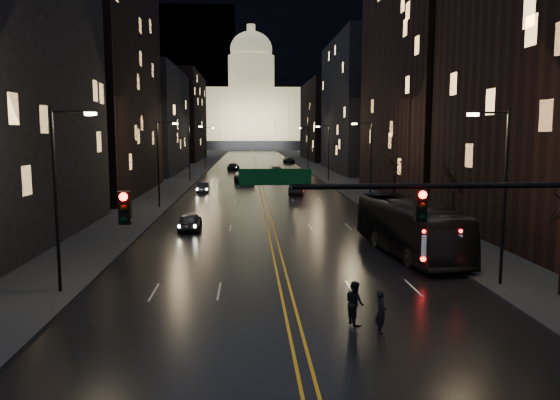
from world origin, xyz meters
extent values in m
plane|color=black|center=(0.00, 0.00, 0.00)|extent=(900.00, 900.00, 0.00)
cube|color=black|center=(0.00, 130.00, 0.01)|extent=(20.00, 320.00, 0.02)
cube|color=black|center=(-14.00, 130.00, 0.08)|extent=(8.00, 320.00, 0.16)
cube|color=black|center=(14.00, 130.00, 0.08)|extent=(8.00, 320.00, 0.16)
cube|color=orange|center=(0.00, 130.00, 0.03)|extent=(0.62, 320.00, 0.01)
cube|color=black|center=(-21.00, 54.00, 14.00)|extent=(12.00, 30.00, 28.00)
cube|color=black|center=(-21.00, 92.00, 10.00)|extent=(12.00, 34.00, 20.00)
cube|color=black|center=(-21.00, 140.00, 12.00)|extent=(12.00, 40.00, 24.00)
cube|color=black|center=(21.00, 50.00, 19.00)|extent=(12.00, 30.00, 38.00)
cube|color=black|center=(21.00, 92.00, 13.00)|extent=(12.00, 34.00, 26.00)
cube|color=black|center=(21.00, 140.00, 11.00)|extent=(12.00, 40.00, 22.00)
cube|color=black|center=(40.00, 380.00, 65.00)|extent=(520.00, 60.00, 130.00)
cube|color=black|center=(0.00, 250.00, 2.00)|extent=(90.00, 50.00, 4.00)
cube|color=#DAC27E|center=(0.00, 250.00, 16.00)|extent=(80.00, 36.00, 24.00)
cylinder|color=beige|center=(0.00, 250.00, 36.00)|extent=(22.00, 22.00, 16.00)
ellipsoid|color=beige|center=(0.00, 250.00, 47.00)|extent=(20.00, 20.00, 17.00)
cylinder|color=#DAC27E|center=(0.00, 250.00, 55.50)|extent=(4.00, 4.00, 6.00)
cylinder|color=black|center=(5.50, 0.00, 6.20)|extent=(12.00, 0.18, 0.18)
cube|color=black|center=(-5.50, 0.00, 5.60)|extent=(0.35, 0.30, 1.00)
cube|color=black|center=(3.50, 0.00, 5.60)|extent=(0.35, 0.30, 1.00)
sphere|color=#FF0705|center=(-5.50, -0.18, 5.95)|extent=(0.24, 0.24, 0.24)
sphere|color=#FF0705|center=(3.50, -0.18, 5.95)|extent=(0.24, 0.24, 0.24)
cube|color=#053F14|center=(-1.00, 0.00, 6.50)|extent=(2.20, 0.06, 0.50)
cylinder|color=black|center=(11.00, 10.00, 4.50)|extent=(0.16, 0.16, 9.00)
cylinder|color=black|center=(10.10, 10.00, 8.80)|extent=(1.80, 0.10, 0.10)
cube|color=#FFE199|center=(9.20, 10.00, 8.70)|extent=(0.50, 0.25, 0.15)
cylinder|color=black|center=(-11.00, 10.00, 4.50)|extent=(0.16, 0.16, 9.00)
cylinder|color=black|center=(-10.10, 10.00, 8.80)|extent=(1.80, 0.10, 0.10)
cube|color=#FFE199|center=(-9.20, 10.00, 8.70)|extent=(0.50, 0.25, 0.15)
cylinder|color=black|center=(11.00, 40.00, 4.50)|extent=(0.16, 0.16, 9.00)
cylinder|color=black|center=(10.10, 40.00, 8.80)|extent=(1.80, 0.10, 0.10)
cube|color=#FFE199|center=(9.20, 40.00, 8.70)|extent=(0.50, 0.25, 0.15)
cylinder|color=black|center=(-11.00, 40.00, 4.50)|extent=(0.16, 0.16, 9.00)
cylinder|color=black|center=(-10.10, 40.00, 8.80)|extent=(1.80, 0.10, 0.10)
cube|color=#FFE199|center=(-9.20, 40.00, 8.70)|extent=(0.50, 0.25, 0.15)
cylinder|color=black|center=(11.00, 70.00, 4.50)|extent=(0.16, 0.16, 9.00)
cylinder|color=black|center=(10.10, 70.00, 8.80)|extent=(1.80, 0.10, 0.10)
cube|color=#FFE199|center=(9.20, 70.00, 8.70)|extent=(0.50, 0.25, 0.15)
cylinder|color=black|center=(-11.00, 70.00, 4.50)|extent=(0.16, 0.16, 9.00)
cylinder|color=black|center=(-10.10, 70.00, 8.80)|extent=(1.80, 0.10, 0.10)
cube|color=#FFE199|center=(-9.20, 70.00, 8.70)|extent=(0.50, 0.25, 0.15)
cylinder|color=black|center=(11.00, 100.00, 4.50)|extent=(0.16, 0.16, 9.00)
cylinder|color=black|center=(10.10, 100.00, 8.80)|extent=(1.80, 0.10, 0.10)
cube|color=#FFE199|center=(9.20, 100.00, 8.70)|extent=(0.50, 0.25, 0.15)
cylinder|color=black|center=(-11.00, 100.00, 4.50)|extent=(0.16, 0.16, 9.00)
cylinder|color=black|center=(-10.10, 100.00, 8.80)|extent=(1.80, 0.10, 0.10)
cube|color=#FFE199|center=(-9.20, 100.00, 8.70)|extent=(0.50, 0.25, 0.15)
cylinder|color=black|center=(13.00, 22.00, 1.75)|extent=(0.24, 0.24, 3.50)
cylinder|color=black|center=(13.00, 38.00, 1.75)|extent=(0.24, 0.24, 3.50)
imported|color=black|center=(8.50, 17.66, 1.76)|extent=(4.28, 12.91, 3.53)
imported|color=black|center=(-6.52, 27.17, 0.74)|extent=(1.83, 4.40, 1.49)
imported|color=black|center=(-7.69, 54.65, 0.70)|extent=(1.55, 4.25, 1.39)
imported|color=black|center=(-2.50, 68.03, 0.83)|extent=(3.39, 6.21, 1.65)
imported|color=black|center=(-4.93, 97.33, 0.74)|extent=(2.64, 5.33, 1.49)
imported|color=black|center=(4.24, 51.36, 0.85)|extent=(2.48, 5.33, 1.69)
imported|color=black|center=(6.23, 67.27, 0.77)|extent=(2.40, 4.73, 1.54)
imported|color=black|center=(3.39, 81.65, 0.81)|extent=(2.81, 5.79, 1.62)
imported|color=black|center=(8.50, 121.64, 0.79)|extent=(2.69, 5.72, 1.58)
imported|color=black|center=(3.34, 3.98, 0.85)|extent=(0.42, 0.63, 1.70)
imported|color=black|center=(2.50, 5.00, 0.91)|extent=(0.73, 0.99, 1.82)
camera|label=1|loc=(-1.81, -16.39, 7.84)|focal=35.00mm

